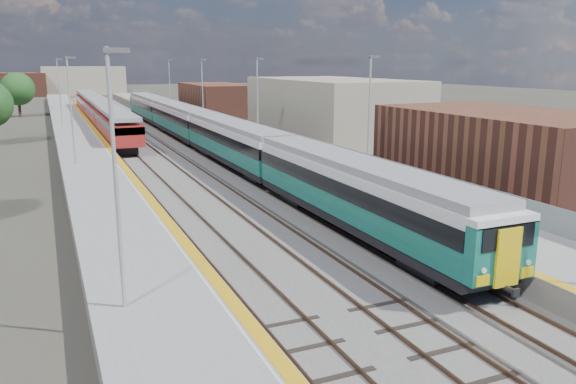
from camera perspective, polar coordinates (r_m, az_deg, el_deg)
ground at (r=59.87m, az=-11.70°, el=5.00°), size 320.00×320.00×0.00m
ballast_bed at (r=61.91m, az=-14.23°, el=5.16°), size 10.50×155.00×0.06m
tracks at (r=63.64m, az=-13.95°, el=5.45°), size 8.96×160.00×0.17m
platform_right at (r=63.44m, az=-7.50°, el=6.09°), size 4.70×155.00×8.52m
platform_left at (r=61.15m, az=-20.56°, el=5.10°), size 4.30×155.00×8.52m
buildings at (r=146.88m, az=-26.44°, el=12.75°), size 72.00×185.50×40.00m
green_train at (r=52.99m, az=-8.60°, el=6.41°), size 2.72×75.77×2.99m
red_train at (r=76.47m, az=-18.63°, el=7.80°), size 2.68×54.46×3.39m
tree_c at (r=94.61m, az=-25.78°, el=9.42°), size 4.92×4.92×6.67m
tree_d at (r=82.49m, az=3.28°, el=9.92°), size 4.25×4.25×5.77m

